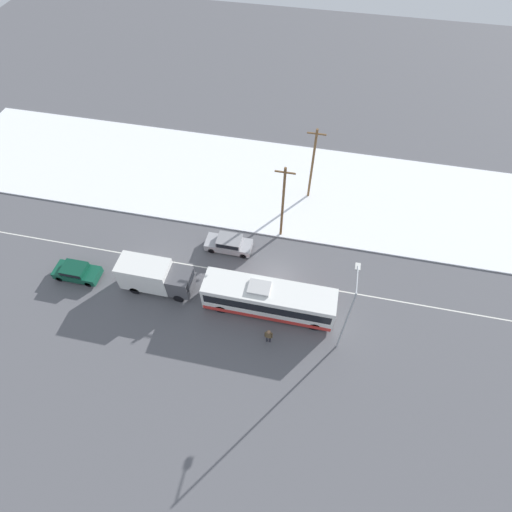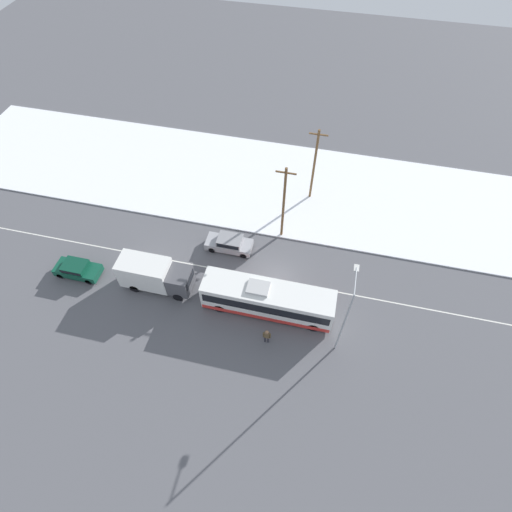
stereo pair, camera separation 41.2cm
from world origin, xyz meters
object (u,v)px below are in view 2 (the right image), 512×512
(box_truck, at_px, (154,274))
(utility_pole_roadside, at_px, (284,203))
(pedestrian_at_stop, at_px, (267,335))
(streetlamp, at_px, (347,311))
(parked_car_near_truck, at_px, (77,269))
(city_bus, at_px, (268,299))
(sedan_car, at_px, (229,243))
(utility_pole_snowlot, at_px, (314,165))

(box_truck, distance_m, utility_pole_roadside, 13.17)
(pedestrian_at_stop, xyz_separation_m, utility_pole_roadside, (-0.97, 11.59, 3.32))
(streetlamp, bearing_deg, utility_pole_roadside, 122.07)
(box_truck, distance_m, pedestrian_at_stop, 11.24)
(parked_car_near_truck, height_order, pedestrian_at_stop, pedestrian_at_stop)
(pedestrian_at_stop, bearing_deg, utility_pole_roadside, 94.79)
(box_truck, bearing_deg, city_bus, -0.86)
(sedan_car, bearing_deg, parked_car_near_truck, 25.25)
(pedestrian_at_stop, relative_size, streetlamp, 0.22)
(city_bus, bearing_deg, utility_pole_roadside, 92.59)
(box_truck, relative_size, streetlamp, 0.78)
(parked_car_near_truck, relative_size, utility_pole_roadside, 0.48)
(pedestrian_at_stop, bearing_deg, city_bus, 100.84)
(parked_car_near_truck, relative_size, utility_pole_snowlot, 0.49)
(city_bus, relative_size, parked_car_near_truck, 2.68)
(sedan_car, relative_size, utility_pole_snowlot, 0.52)
(parked_car_near_truck, distance_m, utility_pole_snowlot, 24.53)
(sedan_car, relative_size, utility_pole_roadside, 0.52)
(parked_car_near_truck, xyz_separation_m, pedestrian_at_stop, (18.24, -2.78, 0.35))
(box_truck, distance_m, parked_car_near_truck, 7.55)
(sedan_car, bearing_deg, city_bus, 130.73)
(parked_car_near_truck, bearing_deg, sedan_car, 25.25)
(sedan_car, bearing_deg, pedestrian_at_stop, 122.14)
(box_truck, bearing_deg, utility_pole_roadside, 40.61)
(city_bus, relative_size, utility_pole_roadside, 1.30)
(utility_pole_roadside, distance_m, utility_pole_snowlot, 6.30)
(box_truck, height_order, streetlamp, streetlamp)
(parked_car_near_truck, distance_m, pedestrian_at_stop, 18.45)
(box_truck, distance_m, sedan_car, 7.70)
(parked_car_near_truck, height_order, utility_pole_roadside, utility_pole_roadside)
(streetlamp, xyz_separation_m, utility_pole_roadside, (-6.50, 10.38, -0.65))
(streetlamp, bearing_deg, sedan_car, 145.60)
(city_bus, relative_size, pedestrian_at_stop, 6.04)
(pedestrian_at_stop, distance_m, utility_pole_roadside, 12.10)
(box_truck, distance_m, streetlamp, 16.75)
(sedan_car, xyz_separation_m, utility_pole_roadside, (4.55, 2.81, 3.60))
(city_bus, xyz_separation_m, box_truck, (-10.17, 0.15, 0.16))
(parked_car_near_truck, relative_size, streetlamp, 0.51)
(parked_car_near_truck, bearing_deg, city_bus, 0.88)
(city_bus, height_order, sedan_car, city_bus)
(city_bus, height_order, streetlamp, streetlamp)
(streetlamp, bearing_deg, city_bus, 163.29)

